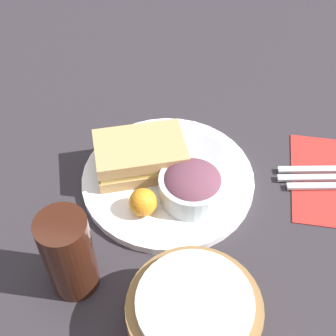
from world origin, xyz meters
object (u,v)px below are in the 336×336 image
spoon (332,186)px  bread_basket (193,318)px  fork (326,169)px  sandwich (140,155)px  plate (168,179)px  knife (329,177)px  drink_glass (69,254)px  salad_bowl (192,185)px  dressing_cup (203,155)px

spoon → bread_basket: bearing=-135.3°
bread_basket → fork: 0.36m
bread_basket → spoon: bearing=-125.2°
sandwich → fork: bearing=-170.8°
plate → bread_basket: bread_basket is taller
spoon → plate: bearing=176.1°
sandwich → spoon: sandwich is taller
sandwich → knife: size_ratio=0.98×
plate → spoon: plate is taller
plate → drink_glass: size_ratio=2.05×
bread_basket → knife: 0.35m
fork → spoon: (-0.01, 0.04, 0.00)m
salad_bowl → fork: bearing=-155.5°
dressing_cup → drink_glass: 0.28m
plate → dressing_cup: 0.07m
salad_bowl → knife: 0.23m
dressing_cup → knife: (-0.21, -0.01, -0.02)m
dressing_cup → bread_basket: (-0.02, 0.29, 0.01)m
sandwich → spoon: 0.31m
sandwich → salad_bowl: size_ratio=1.61×
dressing_cup → bread_basket: size_ratio=0.37×
drink_glass → fork: size_ratio=0.84×
plate → salad_bowl: size_ratio=2.71×
salad_bowl → knife: salad_bowl is taller
bread_basket → knife: (-0.19, -0.29, -0.04)m
sandwich → knife: (-0.31, -0.03, -0.03)m
fork → sandwich: bearing=179.2°
salad_bowl → bread_basket: bearing=97.5°
plate → knife: (-0.26, -0.05, -0.00)m
fork → dressing_cup: bearing=176.2°
plate → spoon: (-0.26, -0.03, -0.00)m
fork → knife: bearing=-90.0°
bread_basket → spoon: 0.34m
dressing_cup → drink_glass: (0.15, 0.24, 0.04)m
drink_glass → bread_basket: bearing=164.2°
plate → bread_basket: (-0.07, 0.25, 0.04)m
knife → dressing_cup: bearing=171.3°
drink_glass → fork: (-0.36, -0.26, -0.06)m
sandwich → salad_bowl: 0.10m
sandwich → bread_basket: bread_basket is taller
bread_basket → dressing_cup: bearing=-86.2°
salad_bowl → fork: salad_bowl is taller
plate → sandwich: 0.06m
sandwich → dressing_cup: sandwich is taller
knife → spoon: bearing=-90.0°
dressing_cup → spoon: (-0.21, 0.01, -0.02)m
salad_bowl → plate: bearing=-38.2°
sandwich → bread_basket: 0.29m
plate → salad_bowl: salad_bowl is taller
bread_basket → sandwich: bearing=-65.5°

